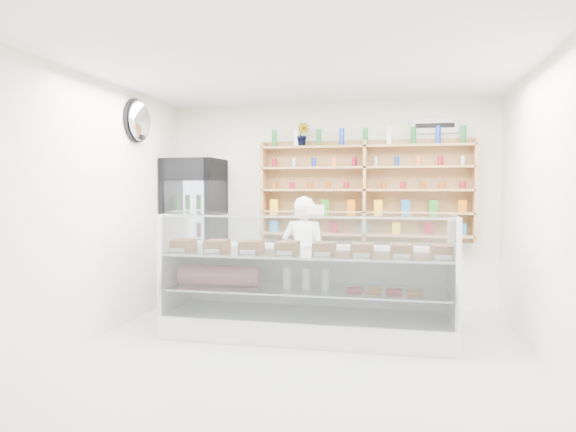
# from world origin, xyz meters

# --- Properties ---
(room) EXTENTS (5.00, 5.00, 5.00)m
(room) POSITION_xyz_m (0.00, 0.00, 1.40)
(room) COLOR silver
(room) RESTS_ON ground
(display_counter) EXTENTS (3.09, 0.92, 1.35)m
(display_counter) POSITION_xyz_m (-0.02, 0.85, 0.37)
(display_counter) COLOR white
(display_counter) RESTS_ON floor
(shop_worker) EXTENTS (0.58, 0.41, 1.53)m
(shop_worker) POSITION_xyz_m (-0.19, 1.54, 0.76)
(shop_worker) COLOR silver
(shop_worker) RESTS_ON floor
(drinks_cooler) EXTENTS (0.75, 0.73, 2.03)m
(drinks_cooler) POSITION_xyz_m (-1.85, 2.13, 1.02)
(drinks_cooler) COLOR black
(drinks_cooler) RESTS_ON floor
(wall_shelving) EXTENTS (2.84, 0.28, 1.33)m
(wall_shelving) POSITION_xyz_m (0.50, 2.34, 1.59)
(wall_shelving) COLOR #AF7A53
(wall_shelving) RESTS_ON back_wall
(potted_plant) EXTENTS (0.21, 0.19, 0.32)m
(potted_plant) POSITION_xyz_m (-0.35, 2.34, 2.36)
(potted_plant) COLOR #1E6626
(potted_plant) RESTS_ON wall_shelving
(security_mirror) EXTENTS (0.15, 0.50, 0.50)m
(security_mirror) POSITION_xyz_m (-2.17, 1.20, 2.45)
(security_mirror) COLOR silver
(security_mirror) RESTS_ON left_wall
(wall_sign) EXTENTS (0.62, 0.03, 0.20)m
(wall_sign) POSITION_xyz_m (1.40, 2.47, 2.45)
(wall_sign) COLOR white
(wall_sign) RESTS_ON back_wall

